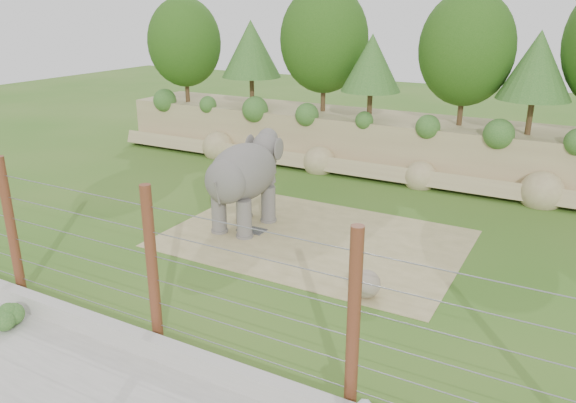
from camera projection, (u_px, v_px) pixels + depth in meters
The scene contains 10 objects.
ground at pixel (257, 269), 17.31m from camera, with size 90.00×90.00×0.00m, color #32681A.
back_embankment at pixel (409, 89), 26.19m from camera, with size 30.00×5.52×8.77m.
dirt_patch at pixel (314, 238), 19.55m from camera, with size 10.00×7.00×0.02m, color #948755.
drain_grate at pixel (252, 230), 20.23m from camera, with size 1.00×0.60×0.03m, color #262628.
elephant at pixel (244, 185), 20.07m from camera, with size 1.71×4.00×3.24m, color #68635D, non-canonical shape.
stone_ball at pixel (366, 284), 15.52m from camera, with size 0.79×0.79×0.79m, color gray.
retaining_wall at pixel (144, 343), 13.09m from camera, with size 26.00×0.35×0.50m, color #AAA79F.
walkway at pixel (77, 402), 11.52m from camera, with size 26.00×4.00×0.01m, color #AAA79F.
barrier_fence at pixel (152, 267), 12.92m from camera, with size 20.26×0.26×4.00m.
walkway_shrub at pixel (10, 316), 14.08m from camera, with size 0.66×0.66×0.66m, color #285D22.
Camera 1 is at (8.38, -13.22, 7.73)m, focal length 35.00 mm.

